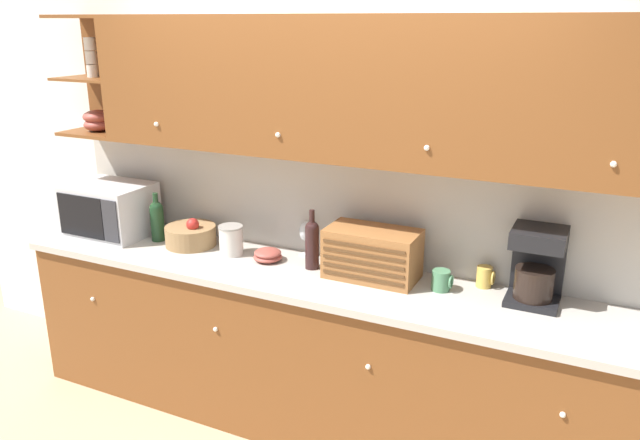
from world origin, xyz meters
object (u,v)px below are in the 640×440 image
(mug, at_px, (441,280))
(coffee_maker, at_px, (537,265))
(fruit_basket, at_px, (191,235))
(storage_canister, at_px, (231,240))
(mug_blue_second, at_px, (485,277))
(wine_glass, at_px, (306,232))
(second_wine_bottle, at_px, (312,242))
(wine_bottle, at_px, (157,219))
(bread_box, at_px, (372,254))
(bowl_stack_on_counter, at_px, (268,255))
(microwave, at_px, (110,209))

(mug, height_order, coffee_maker, coffee_maker)
(fruit_basket, height_order, storage_canister, fruit_basket)
(mug_blue_second, distance_m, coffee_maker, 0.28)
(wine_glass, distance_m, second_wine_bottle, 0.20)
(mug_blue_second, bearing_deg, wine_bottle, -175.39)
(fruit_basket, xyz_separation_m, mug, (1.53, 0.01, -0.01))
(mug_blue_second, bearing_deg, coffee_maker, -13.70)
(storage_canister, distance_m, coffee_maker, 1.66)
(wine_bottle, bearing_deg, bread_box, 1.09)
(storage_canister, height_order, second_wine_bottle, second_wine_bottle)
(wine_bottle, bearing_deg, fruit_basket, 3.27)
(fruit_basket, relative_size, coffee_maker, 0.81)
(mug, bearing_deg, fruit_basket, -179.70)
(storage_canister, bearing_deg, wine_bottle, 178.81)
(fruit_basket, height_order, second_wine_bottle, second_wine_bottle)
(bowl_stack_on_counter, bearing_deg, fruit_basket, 177.89)
(fruit_basket, bearing_deg, wine_glass, 11.94)
(microwave, bearing_deg, wine_glass, 8.52)
(fruit_basket, xyz_separation_m, coffee_maker, (1.96, 0.08, 0.12))
(storage_canister, bearing_deg, coffee_maker, 3.76)
(wine_bottle, height_order, storage_canister, wine_bottle)
(storage_canister, relative_size, bowl_stack_on_counter, 1.06)
(coffee_maker, bearing_deg, second_wine_bottle, -175.35)
(storage_canister, bearing_deg, second_wine_bottle, 1.75)
(bowl_stack_on_counter, bearing_deg, second_wine_bottle, 2.31)
(wine_bottle, xyz_separation_m, fruit_basket, (0.24, 0.01, -0.07))
(microwave, height_order, storage_canister, microwave)
(wine_bottle, bearing_deg, storage_canister, -1.19)
(bowl_stack_on_counter, xyz_separation_m, second_wine_bottle, (0.27, 0.01, 0.11))
(bread_box, distance_m, mug_blue_second, 0.58)
(microwave, bearing_deg, bowl_stack_on_counter, 1.20)
(second_wine_bottle, bearing_deg, bowl_stack_on_counter, -177.69)
(wine_bottle, relative_size, storage_canister, 1.74)
(wine_bottle, height_order, fruit_basket, wine_bottle)
(wine_glass, bearing_deg, fruit_basket, -168.06)
(microwave, relative_size, wine_glass, 2.44)
(second_wine_bottle, height_order, mug, second_wine_bottle)
(second_wine_bottle, relative_size, coffee_maker, 0.89)
(mug, xyz_separation_m, coffee_maker, (0.43, 0.08, 0.13))
(fruit_basket, relative_size, second_wine_bottle, 0.91)
(wine_bottle, bearing_deg, bowl_stack_on_counter, -0.48)
(bowl_stack_on_counter, xyz_separation_m, wine_glass, (0.16, 0.17, 0.10))
(bowl_stack_on_counter, bearing_deg, microwave, -178.80)
(mug_blue_second, height_order, coffee_maker, coffee_maker)
(bread_box, bearing_deg, storage_canister, -177.47)
(fruit_basket, distance_m, bread_box, 1.16)
(wine_bottle, height_order, wine_glass, wine_bottle)
(wine_glass, xyz_separation_m, mug_blue_second, (1.01, -0.00, -0.08))
(second_wine_bottle, height_order, mug_blue_second, second_wine_bottle)
(microwave, xyz_separation_m, mug_blue_second, (2.29, 0.19, -0.11))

